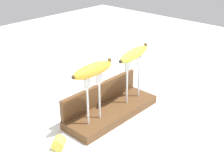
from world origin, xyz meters
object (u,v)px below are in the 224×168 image
at_px(banana_chunk_far, 59,143).
at_px(fork_stand_left, 94,95).
at_px(banana_raised_right, 134,54).
at_px(fork_fallen_far, 135,129).
at_px(banana_raised_left, 93,70).
at_px(fork_stand_right, 133,76).

bearing_deg(banana_chunk_far, fork_stand_left, -1.28).
bearing_deg(banana_chunk_far, banana_raised_right, -0.54).
height_order(fork_stand_left, fork_fallen_far, fork_stand_left).
height_order(fork_stand_left, banana_raised_left, banana_raised_left).
distance_m(fork_fallen_far, banana_chunk_far, 0.27).
height_order(fork_stand_left, banana_raised_right, banana_raised_right).
bearing_deg(banana_chunk_far, banana_raised_left, -1.28).
relative_size(banana_raised_right, fork_fallen_far, 1.06).
bearing_deg(fork_stand_right, banana_raised_left, 180.00).
distance_m(fork_stand_right, banana_raised_left, 0.23).
height_order(fork_stand_left, fork_stand_right, fork_stand_left).
distance_m(fork_stand_left, fork_fallen_far, 0.19).
relative_size(banana_raised_right, banana_chunk_far, 3.43).
bearing_deg(fork_stand_left, fork_fallen_far, -51.72).
xyz_separation_m(fork_stand_left, banana_chunk_far, (-0.16, 0.00, -0.11)).
height_order(fork_stand_right, banana_chunk_far, fork_stand_right).
xyz_separation_m(fork_stand_right, banana_raised_left, (-0.21, 0.00, 0.09)).
distance_m(fork_stand_left, fork_stand_right, 0.21).
relative_size(fork_stand_right, banana_chunk_far, 3.01).
bearing_deg(banana_raised_left, banana_chunk_far, 178.72).
relative_size(fork_stand_right, fork_fallen_far, 0.93).
xyz_separation_m(banana_raised_right, banana_chunk_far, (-0.37, 0.00, -0.20)).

